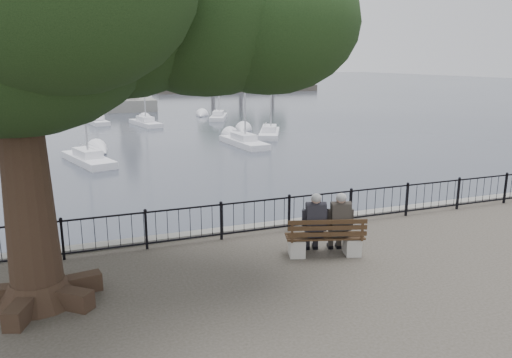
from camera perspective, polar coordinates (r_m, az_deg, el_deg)
name	(u,v)px	position (r m, az deg, el deg)	size (l,w,h in m)	color
harbor	(250,246)	(14.57, -0.70, -7.62)	(260.00, 260.00, 1.20)	slate
railing	(256,216)	(13.78, 0.00, -4.21)	(22.06, 0.06, 1.00)	black
bench	(325,242)	(12.55, 7.89, -7.14)	(2.01, 1.11, 1.02)	#A1A09D
person_left	(314,226)	(12.47, 6.68, -5.34)	(0.62, 0.88, 1.62)	black
person_right	(339,225)	(12.59, 9.43, -5.24)	(0.62, 0.88, 1.62)	#272420
lion_monument	(128,92)	(60.20, -14.42, 9.60)	(5.71, 5.71, 8.50)	slate
sailboat_b	(88,157)	(30.00, -18.64, 2.36)	(2.90, 5.43, 11.05)	white
sailboat_c	(244,141)	(34.40, -1.40, 4.37)	(2.01, 5.39, 10.06)	white
sailboat_d	(269,132)	(38.72, 1.54, 5.38)	(3.40, 5.20, 9.48)	white
sailboat_f	(145,122)	(46.11, -12.53, 6.42)	(2.40, 5.15, 10.89)	white
sailboat_g	(219,116)	(50.11, -4.31, 7.21)	(3.07, 5.07, 9.73)	white
sailboat_h	(96,120)	(48.60, -17.80, 6.46)	(2.20, 4.92, 11.15)	white
far_shore	(239,69)	(94.22, -1.93, 12.41)	(30.00, 8.60, 9.18)	#3A352C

